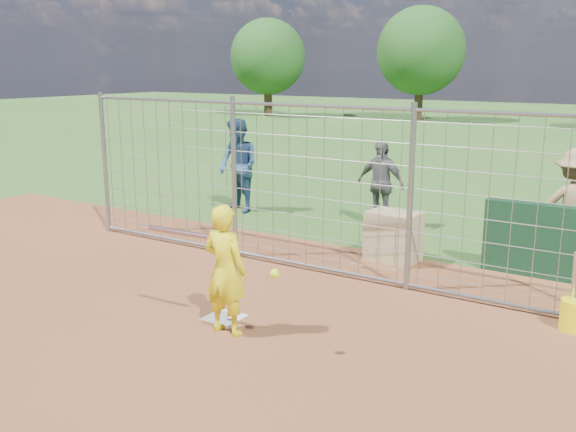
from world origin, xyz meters
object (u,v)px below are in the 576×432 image
Objects in this scene: bystander_a at (238,166)px; bystander_b at (380,184)px; equipment_bin at (393,237)px; bystander_c at (574,208)px; batter at (225,270)px; bucket_with_bats at (576,311)px.

bystander_b is at bearing 25.88° from bystander_a.
equipment_bin is (1.14, -1.94, -0.45)m from bystander_b.
bystander_c is at bearing 15.89° from bystander_a.
batter reaches higher than bucket_with_bats.
bucket_with_bats is at bearing -146.55° from batter.
batter is 1.93× the size of equipment_bin.
batter is at bearing -36.27° from bystander_a.
batter is at bearing -91.80° from equipment_bin.
bystander_a reaches higher than bucket_with_bats.
bystander_b is (3.10, 0.43, -0.14)m from bystander_a.
equipment_bin is at bearing -54.15° from bystander_b.
bystander_a is at bearing 165.98° from equipment_bin.
batter is 5.69m from bystander_b.
bucket_with_bats is (2.95, -1.43, -0.15)m from equipment_bin.
bystander_a is (-3.75, 5.22, 0.22)m from batter.
bystander_c is (3.57, -0.68, 0.07)m from bystander_b.
bucket_with_bats is (7.19, -2.94, -0.75)m from bystander_a.
bucket_with_bats is (3.44, 2.28, -0.53)m from batter.
bystander_c is at bearing 33.13° from equipment_bin.
bystander_b is 0.92× the size of bystander_c.
batter is 3.76m from equipment_bin.
bystander_c is at bearing 100.97° from bucket_with_bats.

